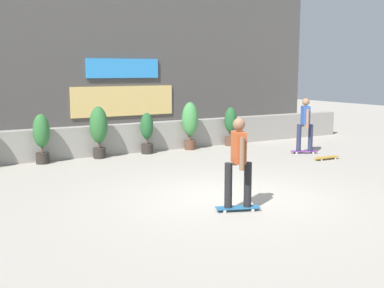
{
  "coord_description": "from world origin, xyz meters",
  "views": [
    {
      "loc": [
        -5.28,
        -7.58,
        2.53
      ],
      "look_at": [
        0.0,
        1.5,
        0.9
      ],
      "focal_mm": 44.53,
      "sensor_mm": 36.0,
      "label": 1
    }
  ],
  "objects": [
    {
      "name": "ground_plane",
      "position": [
        0.0,
        0.0,
        0.0
      ],
      "size": [
        48.0,
        48.0,
        0.0
      ],
      "primitive_type": "plane",
      "color": "#A8A093"
    },
    {
      "name": "planter_wall",
      "position": [
        0.0,
        6.0,
        0.45
      ],
      "size": [
        18.0,
        0.4,
        0.9
      ],
      "primitive_type": "cube",
      "color": "gray",
      "rests_on": "ground"
    },
    {
      "name": "potted_plant_1",
      "position": [
        -2.38,
        5.55,
        0.77
      ],
      "size": [
        0.45,
        0.45,
        1.37
      ],
      "color": "#2D2823",
      "rests_on": "ground"
    },
    {
      "name": "potted_plant_4",
      "position": [
        2.29,
        5.55,
        0.89
      ],
      "size": [
        0.53,
        0.53,
        1.53
      ],
      "color": "brown",
      "rests_on": "ground"
    },
    {
      "name": "skater_by_wall_right",
      "position": [
        -0.36,
        -0.77,
        0.94
      ],
      "size": [
        0.82,
        0.53,
        1.7
      ],
      "color": "#266699",
      "rests_on": "ground"
    },
    {
      "name": "potted_plant_3",
      "position": [
        0.76,
        5.55,
        0.69
      ],
      "size": [
        0.4,
        0.4,
        1.26
      ],
      "color": "#2D2823",
      "rests_on": "ground"
    },
    {
      "name": "skateboard_near_camera",
      "position": [
        4.77,
        2.05,
        0.06
      ],
      "size": [
        0.81,
        0.23,
        0.08
      ],
      "color": "#BF8C26",
      "rests_on": "ground"
    },
    {
      "name": "potted_plant_5",
      "position": [
        3.86,
        5.55,
        0.72
      ],
      "size": [
        0.42,
        0.42,
        1.3
      ],
      "color": "brown",
      "rests_on": "ground"
    },
    {
      "name": "skater_far_left",
      "position": [
        4.96,
        3.15,
        0.94
      ],
      "size": [
        0.8,
        0.55,
        1.7
      ],
      "color": "#72338C",
      "rests_on": "ground"
    },
    {
      "name": "potted_plant_2",
      "position": [
        -0.76,
        5.55,
        0.88
      ],
      "size": [
        0.52,
        0.52,
        1.51
      ],
      "color": "#2D2823",
      "rests_on": "ground"
    },
    {
      "name": "building_backdrop",
      "position": [
        0.0,
        10.0,
        3.25
      ],
      "size": [
        20.0,
        2.08,
        6.5
      ],
      "color": "#4C4947",
      "rests_on": "ground"
    }
  ]
}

